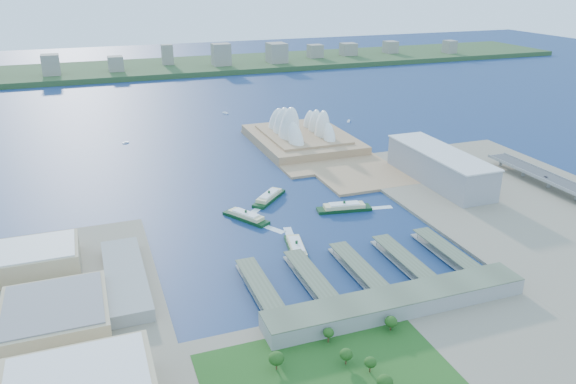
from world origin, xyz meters
name	(u,v)px	position (x,y,z in m)	size (l,w,h in m)	color
ground	(308,238)	(0.00, 0.00, 0.00)	(3000.00, 3000.00, 0.00)	#0F2546
south_land	(439,383)	(0.00, -210.00, 1.50)	(720.00, 180.00, 3.00)	gray
east_land	(553,221)	(240.00, -50.00, 1.50)	(240.00, 500.00, 3.00)	gray
peninsula	(309,147)	(107.50, 260.00, 1.50)	(135.00, 220.00, 3.00)	#A47F5A
far_shore	(158,68)	(0.00, 980.00, 6.00)	(2200.00, 260.00, 12.00)	#2D4926
opera_house	(302,122)	(105.00, 280.00, 32.00)	(134.00, 180.00, 58.00)	white
toaster_building	(439,167)	(195.00, 80.00, 20.50)	(45.00, 155.00, 35.00)	gray
ferry_wharves	(358,269)	(14.00, -75.00, 4.65)	(184.00, 90.00, 9.30)	#4D5741
terminal_building	(398,303)	(15.00, -135.00, 9.00)	(200.00, 28.00, 12.00)	gray
park	(334,373)	(-60.00, -190.00, 11.00)	(150.00, 110.00, 16.00)	#194714
far_skyline	(157,55)	(0.00, 960.00, 39.50)	(1900.00, 140.00, 55.00)	gray
ferry_a	(246,215)	(-41.72, 59.86, 4.97)	(13.39, 52.62, 9.95)	black
ferry_b	(269,195)	(-4.17, 100.18, 5.15)	(13.86, 54.45, 10.30)	black
ferry_c	(297,246)	(-18.93, -20.99, 5.15)	(13.87, 54.50, 10.31)	black
ferry_d	(344,206)	(59.24, 46.37, 5.30)	(14.28, 56.11, 10.61)	black
boat_b	(126,142)	(-130.09, 371.28, 1.18)	(3.05, 8.71, 2.35)	white
boat_c	(349,121)	(221.97, 370.89, 1.39)	(3.60, 12.35, 2.78)	white
boat_e	(225,113)	(46.68, 493.52, 1.49)	(3.86, 12.14, 2.98)	white
car_c	(546,177)	(296.00, 22.23, 15.51)	(1.84, 4.52, 1.31)	slate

